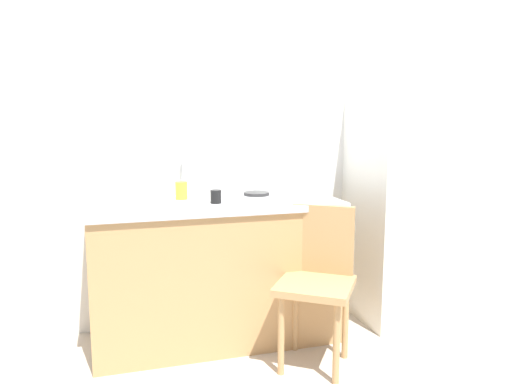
{
  "coord_description": "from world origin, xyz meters",
  "views": [
    {
      "loc": [
        -0.82,
        -2.21,
        1.38
      ],
      "look_at": [
        -0.01,
        0.6,
        0.94
      ],
      "focal_mm": 33.84,
      "sensor_mm": 36.0,
      "label": 1
    }
  ],
  "objects_px": {
    "refrigerator": "(400,209)",
    "chair": "(318,277)",
    "cup_black": "(216,197)",
    "cup_yellow": "(181,190)",
    "hotplate": "(257,194)"
  },
  "relations": [
    {
      "from": "hotplate",
      "to": "chair",
      "type": "bearing_deg",
      "value": -72.55
    },
    {
      "from": "refrigerator",
      "to": "cup_yellow",
      "type": "xyz_separation_m",
      "value": [
        -1.49,
        0.11,
        0.18
      ]
    },
    {
      "from": "chair",
      "to": "cup_yellow",
      "type": "height_order",
      "value": "cup_yellow"
    },
    {
      "from": "refrigerator",
      "to": "chair",
      "type": "height_order",
      "value": "refrigerator"
    },
    {
      "from": "chair",
      "to": "cup_black",
      "type": "xyz_separation_m",
      "value": [
        -0.5,
        0.37,
        0.43
      ]
    },
    {
      "from": "cup_black",
      "to": "cup_yellow",
      "type": "distance_m",
      "value": 0.27
    },
    {
      "from": "cup_black",
      "to": "cup_yellow",
      "type": "relative_size",
      "value": 0.72
    },
    {
      "from": "refrigerator",
      "to": "cup_black",
      "type": "xyz_separation_m",
      "value": [
        -1.31,
        -0.09,
        0.16
      ]
    },
    {
      "from": "refrigerator",
      "to": "cup_yellow",
      "type": "bearing_deg",
      "value": 175.73
    },
    {
      "from": "hotplate",
      "to": "cup_yellow",
      "type": "bearing_deg",
      "value": -177.22
    },
    {
      "from": "hotplate",
      "to": "refrigerator",
      "type": "bearing_deg",
      "value": -7.73
    },
    {
      "from": "refrigerator",
      "to": "chair",
      "type": "bearing_deg",
      "value": -150.57
    },
    {
      "from": "chair",
      "to": "cup_yellow",
      "type": "xyz_separation_m",
      "value": [
        -0.68,
        0.57,
        0.44
      ]
    },
    {
      "from": "cup_yellow",
      "to": "hotplate",
      "type": "bearing_deg",
      "value": 2.78
    },
    {
      "from": "hotplate",
      "to": "cup_black",
      "type": "distance_m",
      "value": 0.39
    }
  ]
}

